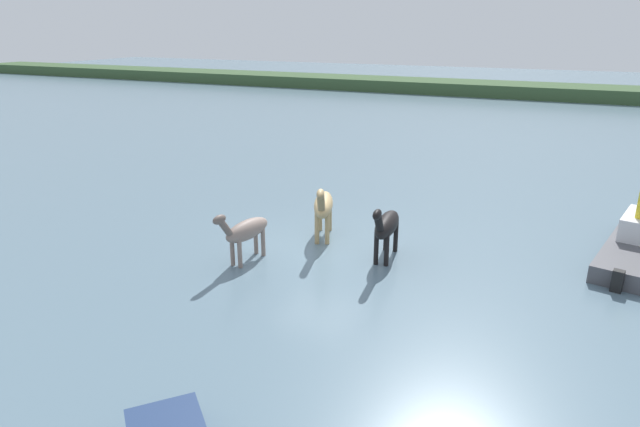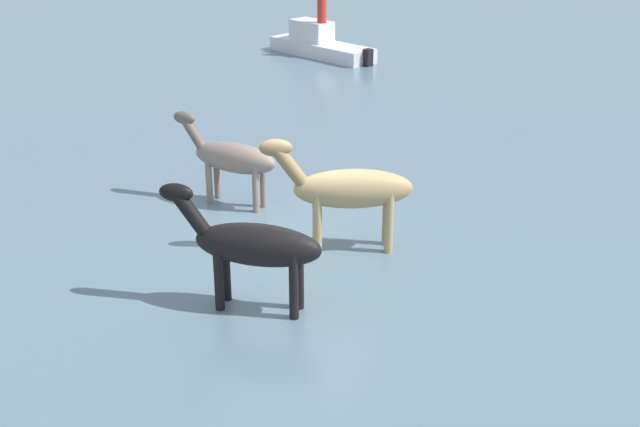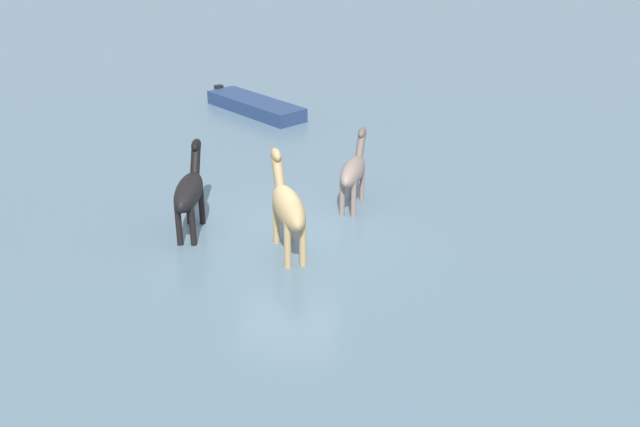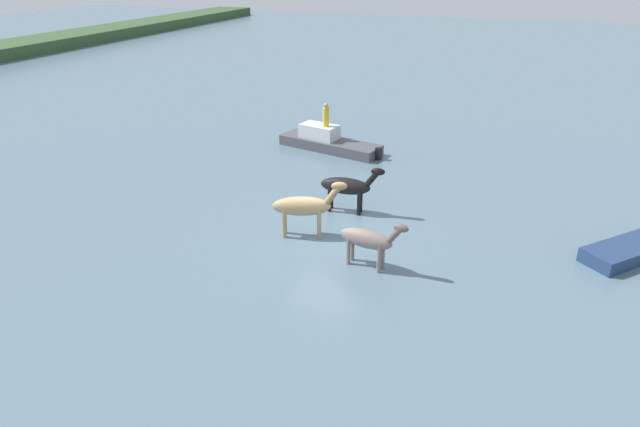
% 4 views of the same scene
% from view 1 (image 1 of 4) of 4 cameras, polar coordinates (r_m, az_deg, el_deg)
% --- Properties ---
extents(ground_plane, '(161.09, 161.09, 0.00)m').
position_cam_1_polar(ground_plane, '(17.79, -0.24, -3.40)').
color(ground_plane, slate).
extents(distant_shoreline, '(144.98, 6.00, 2.40)m').
position_cam_1_polar(distant_shoreline, '(59.27, 18.03, 11.55)').
color(distant_shoreline, '#36512F').
rests_on(distant_shoreline, ground_plane).
extents(horse_dun_straggler, '(0.71, 2.50, 1.94)m').
position_cam_1_polar(horse_dun_straggler, '(16.60, 6.86, -1.26)').
color(horse_dun_straggler, black).
rests_on(horse_dun_straggler, ground_plane).
extents(horse_rear_stallion, '(1.29, 2.61, 2.05)m').
position_cam_1_polar(horse_rear_stallion, '(18.10, 0.34, 0.81)').
color(horse_rear_stallion, tan).
rests_on(horse_rear_stallion, ground_plane).
extents(horse_chestnut_trailing, '(0.80, 2.31, 1.78)m').
position_cam_1_polar(horse_chestnut_trailing, '(16.48, -7.71, -1.78)').
color(horse_chestnut_trailing, gray).
rests_on(horse_chestnut_trailing, ground_plane).
extents(boat_dinghy_port, '(2.67, 5.69, 1.36)m').
position_cam_1_polar(boat_dinghy_port, '(19.47, 29.88, -3.01)').
color(boat_dinghy_port, '#4C4C51').
rests_on(boat_dinghy_port, ground_plane).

